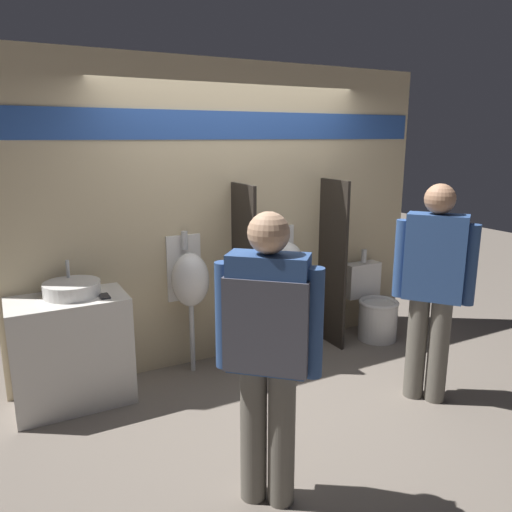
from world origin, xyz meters
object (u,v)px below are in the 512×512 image
(urinal_near_counter, at_px, (190,280))
(cell_phone, at_px, (104,296))
(toilet, at_px, (373,308))
(sink_basin, at_px, (72,289))
(urinal_far, at_px, (286,266))
(person_with_lanyard, at_px, (433,285))
(person_in_vest, at_px, (268,342))

(urinal_near_counter, bearing_deg, cell_phone, -165.27)
(cell_phone, xyz_separation_m, toilet, (2.71, 0.05, -0.56))
(sink_basin, relative_size, toilet, 0.47)
(urinal_far, relative_size, person_with_lanyard, 0.73)
(urinal_far, bearing_deg, cell_phone, -173.43)
(person_in_vest, relative_size, person_with_lanyard, 0.98)
(cell_phone, height_order, urinal_near_counter, urinal_near_counter)
(person_in_vest, bearing_deg, cell_phone, -28.52)
(urinal_far, relative_size, toilet, 1.40)
(urinal_far, xyz_separation_m, person_with_lanyard, (0.50, -1.33, 0.10))
(urinal_far, height_order, toilet, urinal_far)
(person_in_vest, bearing_deg, urinal_near_counter, -54.88)
(urinal_near_counter, height_order, urinal_far, same)
(sink_basin, relative_size, person_with_lanyard, 0.25)
(urinal_near_counter, bearing_deg, toilet, -4.37)
(cell_phone, distance_m, toilet, 2.77)
(urinal_near_counter, bearing_deg, person_with_lanyard, -42.11)
(cell_phone, bearing_deg, person_with_lanyard, -26.86)
(sink_basin, height_order, toilet, sink_basin)
(sink_basin, height_order, person_in_vest, person_in_vest)
(sink_basin, distance_m, person_with_lanyard, 2.76)
(urinal_far, height_order, person_in_vest, person_in_vest)
(cell_phone, distance_m, urinal_near_counter, 0.79)
(urinal_near_counter, distance_m, toilet, 2.03)
(toilet, relative_size, person_with_lanyard, 0.52)
(urinal_far, height_order, person_with_lanyard, person_with_lanyard)
(cell_phone, xyz_separation_m, person_in_vest, (0.56, -1.55, 0.11))
(toilet, height_order, person_with_lanyard, person_with_lanyard)
(cell_phone, relative_size, urinal_near_counter, 0.11)
(urinal_near_counter, height_order, toilet, urinal_near_counter)
(person_with_lanyard, bearing_deg, cell_phone, 25.34)
(urinal_far, xyz_separation_m, person_in_vest, (-1.18, -1.75, 0.13))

